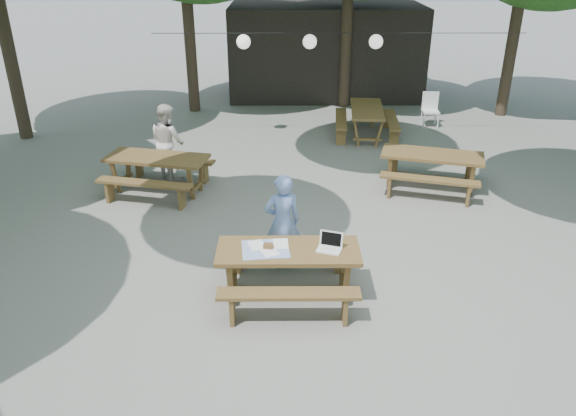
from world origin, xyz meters
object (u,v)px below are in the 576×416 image
(main_picnic_table, at_px, (288,271))
(picnic_table_nw, at_px, (158,174))
(second_person, at_px, (168,141))
(woman, at_px, (282,222))
(plastic_chair, at_px, (430,116))

(main_picnic_table, height_order, picnic_table_nw, same)
(main_picnic_table, xyz_separation_m, picnic_table_nw, (-2.59, 3.68, 0.00))
(picnic_table_nw, distance_m, second_person, 0.87)
(main_picnic_table, bearing_deg, woman, 96.22)
(plastic_chair, bearing_deg, picnic_table_nw, -143.27)
(main_picnic_table, height_order, second_person, second_person)
(woman, distance_m, second_person, 4.39)
(main_picnic_table, bearing_deg, second_person, 119.42)
(picnic_table_nw, xyz_separation_m, woman, (2.51, -2.90, 0.39))
(woman, height_order, plastic_chair, woman)
(main_picnic_table, distance_m, second_person, 5.12)
(main_picnic_table, distance_m, picnic_table_nw, 4.50)
(second_person, bearing_deg, plastic_chair, -103.67)
(picnic_table_nw, bearing_deg, plastic_chair, 46.64)
(second_person, bearing_deg, woman, 170.31)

